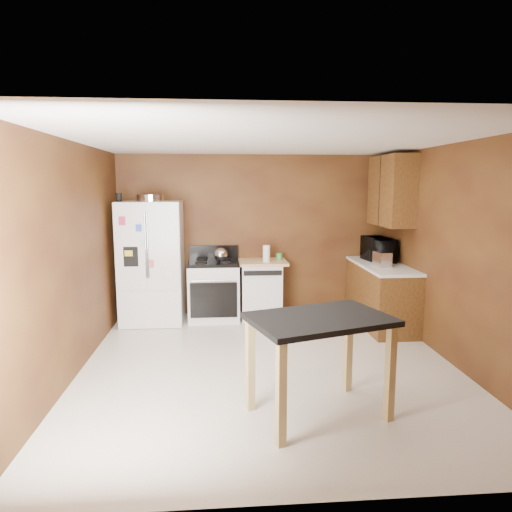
{
  "coord_description": "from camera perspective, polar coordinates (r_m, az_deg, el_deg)",
  "views": [
    {
      "loc": [
        -0.53,
        -4.88,
        2.03
      ],
      "look_at": [
        -0.08,
        0.85,
        1.14
      ],
      "focal_mm": 32.0,
      "sensor_mm": 36.0,
      "label": 1
    }
  ],
  "objects": [
    {
      "name": "right_cabinets",
      "position": [
        6.88,
        15.73,
        -0.89
      ],
      "size": [
        0.63,
        1.58,
        2.45
      ],
      "color": "brown",
      "rests_on": "ground"
    },
    {
      "name": "refrigerator",
      "position": [
        6.91,
        -12.91,
        -0.8
      ],
      "size": [
        0.9,
        0.8,
        1.8
      ],
      "color": "white",
      "rests_on": "ground"
    },
    {
      "name": "green_canister",
      "position": [
        7.05,
        2.93,
        -0.05
      ],
      "size": [
        0.1,
        0.1,
        0.1
      ],
      "primitive_type": "cylinder",
      "rotation": [
        0.0,
        0.0,
        -0.04
      ],
      "color": "green",
      "rests_on": "dishwasher"
    },
    {
      "name": "microwave",
      "position": [
        7.1,
        15.06,
        0.7
      ],
      "size": [
        0.48,
        0.64,
        0.33
      ],
      "primitive_type": "imported",
      "rotation": [
        0.0,
        0.0,
        1.72
      ],
      "color": "black",
      "rests_on": "right_cabinets"
    },
    {
      "name": "wall_front",
      "position": [
        2.79,
        6.76,
        -7.49
      ],
      "size": [
        4.2,
        0.0,
        4.2
      ],
      "primitive_type": "plane",
      "rotation": [
        -1.57,
        0.0,
        0.0
      ],
      "color": "brown",
      "rests_on": "ground"
    },
    {
      "name": "wall_left",
      "position": [
        5.18,
        -22.04,
        -0.48
      ],
      "size": [
        0.0,
        4.5,
        4.5
      ],
      "primitive_type": "plane",
      "rotation": [
        1.57,
        0.0,
        1.57
      ],
      "color": "brown",
      "rests_on": "ground"
    },
    {
      "name": "floor",
      "position": [
        5.31,
        1.65,
        -13.65
      ],
      "size": [
        4.5,
        4.5,
        0.0
      ],
      "primitive_type": "plane",
      "color": "silver",
      "rests_on": "ground"
    },
    {
      "name": "kettle",
      "position": [
        6.83,
        -4.43,
        0.17
      ],
      "size": [
        0.21,
        0.21,
        0.21
      ],
      "primitive_type": "sphere",
      "color": "silver",
      "rests_on": "gas_range"
    },
    {
      "name": "pen_cup",
      "position": [
        6.77,
        -16.76,
        7.04
      ],
      "size": [
        0.08,
        0.08,
        0.12
      ],
      "primitive_type": "cylinder",
      "color": "black",
      "rests_on": "refrigerator"
    },
    {
      "name": "paper_towel",
      "position": [
        6.86,
        1.31,
        0.31
      ],
      "size": [
        0.11,
        0.11,
        0.25
      ],
      "primitive_type": "cylinder",
      "rotation": [
        0.0,
        0.0,
        -0.08
      ],
      "color": "white",
      "rests_on": "dishwasher"
    },
    {
      "name": "wall_right",
      "position": [
        5.6,
        23.61,
        0.07
      ],
      "size": [
        0.0,
        4.5,
        4.5
      ],
      "primitive_type": "plane",
      "rotation": [
        1.57,
        0.0,
        -1.57
      ],
      "color": "brown",
      "rests_on": "ground"
    },
    {
      "name": "gas_range",
      "position": [
        6.98,
        -5.28,
        -4.18
      ],
      "size": [
        0.76,
        0.68,
        1.1
      ],
      "color": "white",
      "rests_on": "ground"
    },
    {
      "name": "roasting_pan",
      "position": [
        6.78,
        -13.03,
        7.09
      ],
      "size": [
        0.4,
        0.4,
        0.1
      ],
      "primitive_type": "cylinder",
      "color": "silver",
      "rests_on": "refrigerator"
    },
    {
      "name": "island",
      "position": [
        4.06,
        7.94,
        -9.45
      ],
      "size": [
        1.37,
        1.11,
        0.91
      ],
      "color": "black",
      "rests_on": "ground"
    },
    {
      "name": "ceiling",
      "position": [
        4.93,
        1.79,
        14.3
      ],
      "size": [
        4.5,
        4.5,
        0.0
      ],
      "primitive_type": "plane",
      "rotation": [
        3.14,
        0.0,
        0.0
      ],
      "color": "white",
      "rests_on": "ground"
    },
    {
      "name": "dishwasher",
      "position": [
        7.03,
        0.61,
        -4.12
      ],
      "size": [
        0.78,
        0.63,
        0.89
      ],
      "color": "white",
      "rests_on": "ground"
    },
    {
      "name": "wall_back",
      "position": [
        7.19,
        -0.23,
        2.61
      ],
      "size": [
        4.2,
        0.0,
        4.2
      ],
      "primitive_type": "plane",
      "rotation": [
        1.57,
        0.0,
        0.0
      ],
      "color": "brown",
      "rests_on": "ground"
    },
    {
      "name": "toaster",
      "position": [
        6.68,
        15.5,
        -0.36
      ],
      "size": [
        0.2,
        0.29,
        0.2
      ],
      "primitive_type": "cube",
      "rotation": [
        0.0,
        0.0,
        0.11
      ],
      "color": "silver",
      "rests_on": "right_cabinets"
    }
  ]
}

